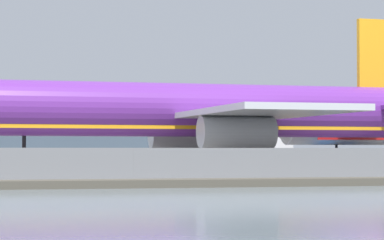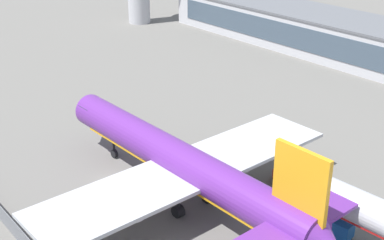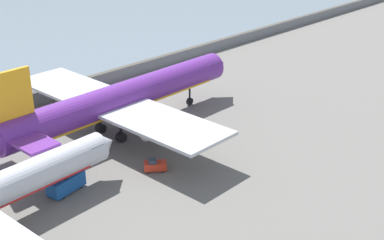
% 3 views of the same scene
% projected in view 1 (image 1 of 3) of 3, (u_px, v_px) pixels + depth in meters
% --- Properties ---
extents(ground_plane, '(500.00, 500.00, 0.00)m').
position_uv_depth(ground_plane, '(99.00, 178.00, 76.38)').
color(ground_plane, '#66635E').
extents(shoreline_seawall, '(320.00, 3.00, 0.50)m').
position_uv_depth(shoreline_seawall, '(147.00, 183.00, 56.52)').
color(shoreline_seawall, '#474238').
rests_on(shoreline_seawall, ground).
extents(perimeter_fence, '(280.00, 0.10, 2.48)m').
position_uv_depth(perimeter_fence, '(133.00, 166.00, 60.92)').
color(perimeter_fence, slate).
rests_on(perimeter_fence, ground).
extents(cargo_jet_purple, '(50.59, 43.06, 15.17)m').
position_uv_depth(cargo_jet_purple, '(204.00, 112.00, 83.44)').
color(cargo_jet_purple, '#602889').
rests_on(cargo_jet_purple, ground).
extents(baggage_tug, '(3.49, 3.26, 1.80)m').
position_uv_depth(baggage_tug, '(217.00, 164.00, 97.71)').
color(baggage_tug, red).
rests_on(baggage_tug, ground).
extents(ops_van, '(5.50, 3.01, 2.48)m').
position_uv_depth(ops_van, '(337.00, 160.00, 96.72)').
color(ops_van, '#19519E').
rests_on(ops_van, ground).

